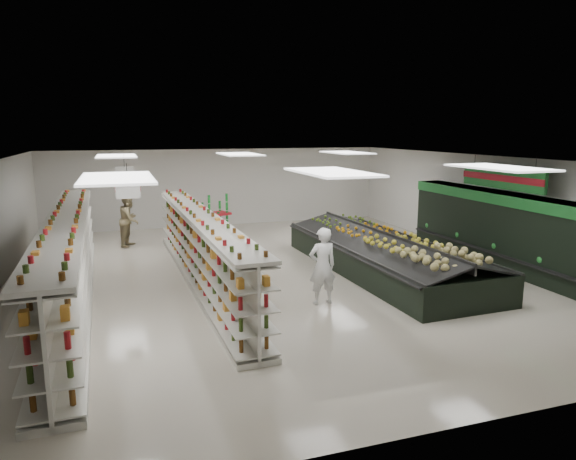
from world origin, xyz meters
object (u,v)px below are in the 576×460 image
object	(u,v)px
soda_endcap	(215,215)
shopper_main	(322,266)
shopper_background	(130,220)
gondola_left	(70,264)
gondola_center	(201,251)
produce_island	(383,253)

from	to	relation	value
soda_endcap	shopper_main	xyz separation A→B (m)	(0.83, -9.16, 0.22)
shopper_background	shopper_main	bearing A→B (deg)	-130.21
gondola_left	shopper_background	world-z (taller)	gondola_left
soda_endcap	shopper_background	bearing A→B (deg)	-155.72
gondola_left	gondola_center	bearing A→B (deg)	8.69
gondola_left	shopper_main	size ratio (longest dim) A/B	6.40
soda_endcap	produce_island	bearing A→B (deg)	-63.51
produce_island	shopper_main	xyz separation A→B (m)	(-2.70, -2.08, 0.38)
soda_endcap	shopper_background	xyz separation A→B (m)	(-3.23, -1.45, 0.25)
gondola_left	shopper_main	xyz separation A→B (m)	(5.53, -2.00, -0.02)
gondola_left	soda_endcap	bearing A→B (deg)	55.08
soda_endcap	gondola_left	bearing A→B (deg)	-123.26
soda_endcap	shopper_main	distance (m)	9.20
gondola_center	gondola_left	bearing A→B (deg)	-171.31
gondola_left	soda_endcap	distance (m)	8.57
gondola_center	shopper_background	world-z (taller)	shopper_background
soda_endcap	shopper_main	bearing A→B (deg)	-84.82
gondola_left	gondola_center	size ratio (longest dim) A/B	1.09
gondola_left	gondola_center	world-z (taller)	gondola_left
gondola_center	shopper_background	size ratio (longest dim) A/B	5.71
gondola_center	soda_endcap	xyz separation A→B (m)	(1.56, 6.59, -0.17)
produce_island	soda_endcap	size ratio (longest dim) A/B	5.60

